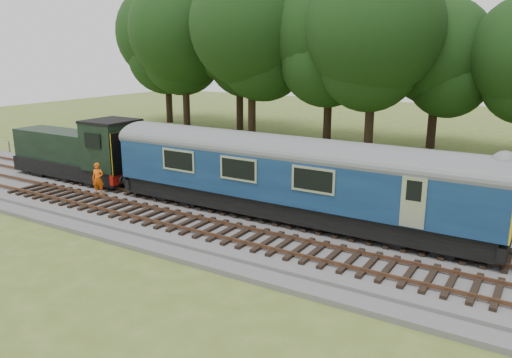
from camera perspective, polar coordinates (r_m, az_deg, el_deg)
The scene contains 9 objects.
ground at distance 20.94m, azimuth 6.89°, elevation -7.50°, with size 120.00×120.00×0.00m, color #4C6224.
ballast at distance 20.87m, azimuth 6.90°, elevation -7.06°, with size 70.00×7.00×0.35m, color #4C4C4F.
track_north at distance 21.99m, azimuth 8.46°, elevation -5.30°, with size 67.20×2.40×0.21m.
track_south at distance 19.44m, azimuth 4.92°, elevation -7.91°, with size 67.20×2.40×0.21m.
fence at distance 24.86m, azimuth 11.27°, elevation -4.08°, with size 64.00×0.12×1.00m, color #6B6054, non-canonical shape.
tree_line at distance 41.25m, azimuth 19.87°, elevation 2.76°, with size 70.00×8.00×18.00m, color black, non-canonical shape.
dmu_railcar at distance 22.18m, azimuth 3.90°, elevation 0.91°, with size 18.05×2.86×3.88m.
shunter_loco at distance 31.15m, azimuth -19.44°, elevation 2.90°, with size 8.92×2.60×3.38m.
worker at distance 27.68m, azimuth -17.62°, elevation 0.02°, with size 0.62×0.41×1.70m, color #FB5D0D.
Camera 1 is at (7.96, -17.71, 7.84)m, focal length 35.00 mm.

